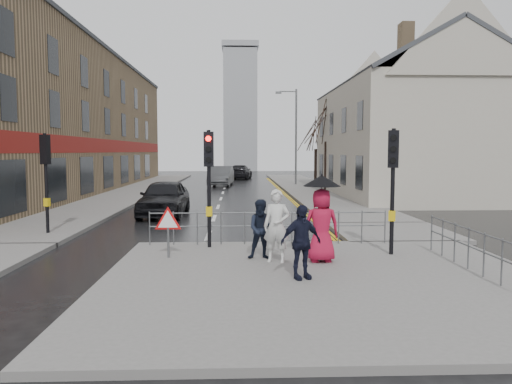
{
  "coord_description": "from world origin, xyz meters",
  "views": [
    {
      "loc": [
        1.02,
        -14.23,
        2.93
      ],
      "look_at": [
        1.67,
        3.08,
        1.51
      ],
      "focal_mm": 35.0,
      "sensor_mm": 36.0,
      "label": 1
    }
  ],
  "objects": [
    {
      "name": "car_far",
      "position": [
        1.33,
        38.53,
        0.74
      ],
      "size": [
        2.77,
        5.36,
        1.49
      ],
      "primitive_type": "imported",
      "rotation": [
        0.0,
        0.0,
        3.0
      ],
      "color": "black",
      "rests_on": "ground"
    },
    {
      "name": "pedestrian_with_umbrella",
      "position": [
        3.13,
        -1.86,
        1.3
      ],
      "size": [
        0.96,
        0.96,
        2.2
      ],
      "color": "#AC1435",
      "rests_on": "near_pavement"
    },
    {
      "name": "ground",
      "position": [
        0.0,
        0.0,
        0.0
      ],
      "size": [
        120.0,
        120.0,
        0.0
      ],
      "primitive_type": "plane",
      "color": "black",
      "rests_on": "ground"
    },
    {
      "name": "car_parked",
      "position": [
        -2.31,
        8.51,
        0.82
      ],
      "size": [
        2.1,
        4.89,
        1.64
      ],
      "primitive_type": "imported",
      "rotation": [
        0.0,
        0.0,
        -0.03
      ],
      "color": "black",
      "rests_on": "ground"
    },
    {
      "name": "traffic_signal_far_left",
      "position": [
        -5.5,
        3.0,
        2.46
      ],
      "size": [
        0.34,
        0.33,
        3.4
      ],
      "color": "black",
      "rests_on": "left_pavement"
    },
    {
      "name": "building_right_cream",
      "position": [
        12.0,
        18.0,
        4.78
      ],
      "size": [
        9.0,
        16.4,
        10.1
      ],
      "color": "#B0AA99",
      "rests_on": "ground"
    },
    {
      "name": "pedestrian_d",
      "position": [
        2.41,
        -3.52,
        0.96
      ],
      "size": [
        1.04,
        0.7,
        1.63
      ],
      "primitive_type": "imported",
      "rotation": [
        0.0,
        0.0,
        0.35
      ],
      "color": "black",
      "rests_on": "near_pavement"
    },
    {
      "name": "street_lamp",
      "position": [
        5.82,
        28.0,
        4.71
      ],
      "size": [
        1.83,
        0.25,
        8.0
      ],
      "color": "#595B5E",
      "rests_on": "right_pavement"
    },
    {
      "name": "car_mid",
      "position": [
        -0.36,
        28.05,
        0.84
      ],
      "size": [
        2.18,
        5.21,
        1.67
      ],
      "primitive_type": "imported",
      "rotation": [
        0.0,
        0.0,
        -0.08
      ],
      "color": "#3C3E41",
      "rests_on": "ground"
    },
    {
      "name": "tree_far",
      "position": [
        8.0,
        30.0,
        4.42
      ],
      "size": [
        2.4,
        2.4,
        5.64
      ],
      "color": "black",
      "rests_on": "right_pavement"
    },
    {
      "name": "traffic_signal_near_right",
      "position": [
        5.2,
        -1.0,
        2.46
      ],
      "size": [
        0.34,
        0.33,
        3.4
      ],
      "color": "black",
      "rests_on": "near_pavement"
    },
    {
      "name": "church_tower",
      "position": [
        1.5,
        62.0,
        9.0
      ],
      "size": [
        5.0,
        5.0,
        18.0
      ],
      "primitive_type": "cube",
      "color": "gray",
      "rests_on": "ground"
    },
    {
      "name": "left_pavement",
      "position": [
        -6.5,
        23.0,
        0.07
      ],
      "size": [
        4.0,
        44.0,
        0.14
      ],
      "primitive_type": "cube",
      "color": "#605E5B",
      "rests_on": "ground"
    },
    {
      "name": "guard_railing_side",
      "position": [
        6.5,
        -2.75,
        0.84
      ],
      "size": [
        0.04,
        4.54,
        1.0
      ],
      "color": "#595B5E",
      "rests_on": "near_pavement"
    },
    {
      "name": "right_pavement",
      "position": [
        6.5,
        25.0,
        0.07
      ],
      "size": [
        4.0,
        40.0,
        0.14
      ],
      "primitive_type": "cube",
      "color": "#605E5B",
      "rests_on": "ground"
    },
    {
      "name": "pedestrian_a",
      "position": [
        2.01,
        -1.84,
        1.06
      ],
      "size": [
        0.76,
        0.59,
        1.84
      ],
      "primitive_type": "imported",
      "rotation": [
        0.0,
        0.0,
        -0.25
      ],
      "color": "silver",
      "rests_on": "near_pavement"
    },
    {
      "name": "near_pavement",
      "position": [
        3.0,
        -3.5,
        0.07
      ],
      "size": [
        10.0,
        9.0,
        0.14
      ],
      "primitive_type": "cube",
      "color": "#605E5B",
      "rests_on": "ground"
    },
    {
      "name": "tree_near",
      "position": [
        7.5,
        22.0,
        5.14
      ],
      "size": [
        2.4,
        2.4,
        6.58
      ],
      "color": "black",
      "rests_on": "right_pavement"
    },
    {
      "name": "pedestrian_b",
      "position": [
        1.66,
        -1.46,
        0.92
      ],
      "size": [
        0.78,
        0.62,
        1.55
      ],
      "primitive_type": "imported",
      "rotation": [
        0.0,
        0.0,
        -0.04
      ],
      "color": "black",
      "rests_on": "near_pavement"
    },
    {
      "name": "pavement_bridge_right",
      "position": [
        6.5,
        3.0,
        0.07
      ],
      "size": [
        4.0,
        4.2,
        0.14
      ],
      "primitive_type": "cube",
      "color": "#605E5B",
      "rests_on": "ground"
    },
    {
      "name": "guard_railing_front",
      "position": [
        1.95,
        0.6,
        0.86
      ],
      "size": [
        7.14,
        0.04,
        1.0
      ],
      "color": "#595B5E",
      "rests_on": "near_pavement"
    },
    {
      "name": "building_left_terrace",
      "position": [
        -12.0,
        22.0,
        5.0
      ],
      "size": [
        8.0,
        42.0,
        10.0
      ],
      "primitive_type": "cube",
      "color": "#917553",
      "rests_on": "ground"
    },
    {
      "name": "traffic_signal_near_left",
      "position": [
        0.2,
        0.2,
        2.46
      ],
      "size": [
        0.28,
        0.27,
        3.4
      ],
      "color": "black",
      "rests_on": "near_pavement"
    },
    {
      "name": "warning_sign",
      "position": [
        -0.8,
        -1.21,
        1.04
      ],
      "size": [
        0.8,
        0.07,
        1.35
      ],
      "color": "#595B5E",
      "rests_on": "near_pavement"
    }
  ]
}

